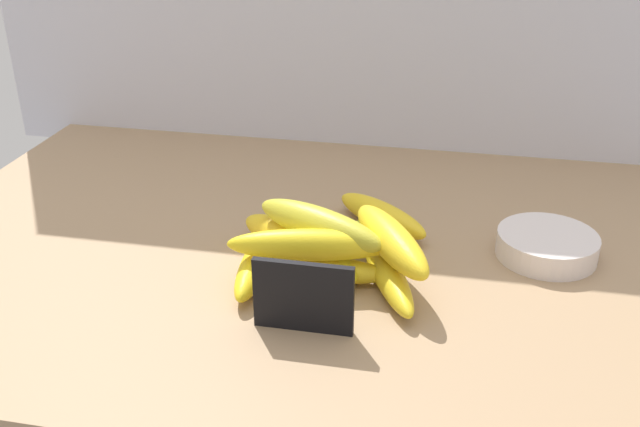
# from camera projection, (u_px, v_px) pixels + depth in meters

# --- Properties ---
(counter_top) EXTENTS (1.10, 0.76, 0.03)m
(counter_top) POSITION_uv_depth(u_px,v_px,m) (305.00, 254.00, 0.96)
(counter_top) COLOR #A1815E
(counter_top) RESTS_ON ground
(chalkboard_sign) EXTENTS (0.11, 0.02, 0.08)m
(chalkboard_sign) POSITION_uv_depth(u_px,v_px,m) (303.00, 299.00, 0.77)
(chalkboard_sign) COLOR black
(chalkboard_sign) RESTS_ON counter_top
(fruit_bowl) EXTENTS (0.13, 0.13, 0.03)m
(fruit_bowl) POSITION_uv_depth(u_px,v_px,m) (547.00, 245.00, 0.92)
(fruit_bowl) COLOR silver
(fruit_bowl) RESTS_ON counter_top
(banana_0) EXTENTS (0.15, 0.13, 0.04)m
(banana_0) POSITION_uv_depth(u_px,v_px,m) (382.00, 215.00, 0.99)
(banana_0) COLOR yellow
(banana_0) RESTS_ON counter_top
(banana_1) EXTENTS (0.18, 0.04, 0.03)m
(banana_1) POSITION_uv_depth(u_px,v_px,m) (318.00, 269.00, 0.87)
(banana_1) COLOR yellow
(banana_1) RESTS_ON counter_top
(banana_2) EXTENTS (0.12, 0.16, 0.04)m
(banana_2) POSITION_uv_depth(u_px,v_px,m) (328.00, 249.00, 0.90)
(banana_2) COLOR yellow
(banana_2) RESTS_ON counter_top
(banana_3) EXTENTS (0.16, 0.12, 0.04)m
(banana_3) POSITION_uv_depth(u_px,v_px,m) (288.00, 238.00, 0.93)
(banana_3) COLOR yellow
(banana_3) RESTS_ON counter_top
(banana_4) EXTENTS (0.04, 0.18, 0.04)m
(banana_4) POSITION_uv_depth(u_px,v_px,m) (257.00, 262.00, 0.88)
(banana_4) COLOR yellow
(banana_4) RESTS_ON counter_top
(banana_5) EXTENTS (0.14, 0.14, 0.03)m
(banana_5) POSITION_uv_depth(u_px,v_px,m) (347.00, 237.00, 0.94)
(banana_5) COLOR #9EBC33
(banana_5) RESTS_ON counter_top
(banana_6) EXTENTS (0.10, 0.19, 0.04)m
(banana_6) POSITION_uv_depth(u_px,v_px,m) (387.00, 272.00, 0.86)
(banana_6) COLOR yellow
(banana_6) RESTS_ON counter_top
(banana_7) EXTENTS (0.21, 0.07, 0.04)m
(banana_7) POSITION_uv_depth(u_px,v_px,m) (312.00, 245.00, 0.85)
(banana_7) COLOR yellow
(banana_7) RESTS_ON banana_1
(banana_8) EXTENTS (0.13, 0.18, 0.04)m
(banana_8) POSITION_uv_depth(u_px,v_px,m) (391.00, 240.00, 0.85)
(banana_8) COLOR yellow
(banana_8) RESTS_ON banana_6
(banana_9) EXTENTS (0.19, 0.12, 0.04)m
(banana_9) POSITION_uv_depth(u_px,v_px,m) (319.00, 225.00, 0.88)
(banana_9) COLOR gold
(banana_9) RESTS_ON banana_2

